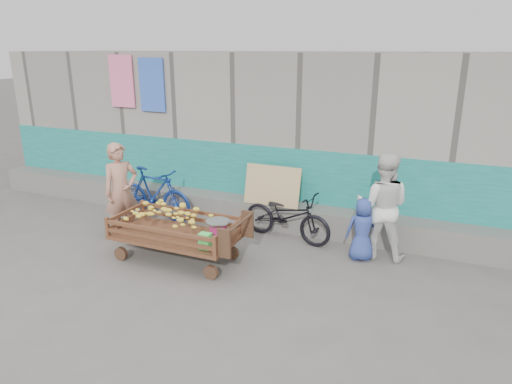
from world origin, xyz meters
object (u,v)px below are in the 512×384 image
at_px(bench, 142,227).
at_px(vendor_man, 121,191).
at_px(bicycle_dark, 287,216).
at_px(child, 362,229).
at_px(banana_cart, 173,223).
at_px(bicycle_blue, 154,193).
at_px(woman, 382,206).

xyz_separation_m(bench, vendor_man, (-0.25, -0.13, 0.64)).
bearing_deg(bicycle_dark, vendor_man, 120.86).
bearing_deg(bench, child, 9.15).
bearing_deg(banana_cart, child, 23.12).
distance_m(bicycle_dark, bicycle_blue, 2.61).
bearing_deg(child, banana_cart, 3.50).
bearing_deg(woman, bench, 8.38).
height_order(banana_cart, bench, banana_cart).
bearing_deg(banana_cart, bicycle_dark, 46.60).
bearing_deg(bench, bicycle_dark, 20.36).
height_order(vendor_man, woman, woman).
bearing_deg(bicycle_blue, banana_cart, -132.34).
distance_m(vendor_man, bicycle_blue, 1.03).
distance_m(bench, bicycle_dark, 2.47).
xyz_separation_m(woman, child, (-0.24, -0.22, -0.33)).
bearing_deg(vendor_man, banana_cart, -79.71).
xyz_separation_m(bench, child, (3.59, 0.58, 0.31)).
bearing_deg(bicycle_blue, bench, -155.72).
distance_m(bench, vendor_man, 0.70).
relative_size(bench, vendor_man, 0.58).
height_order(banana_cart, child, child).
bearing_deg(bench, woman, 11.73).
xyz_separation_m(banana_cart, child, (2.60, 1.11, -0.10)).
height_order(woman, child, woman).
bearing_deg(bicycle_blue, bicycle_dark, -85.50).
bearing_deg(bench, vendor_man, -151.66).
height_order(woman, bicycle_blue, woman).
relative_size(child, bicycle_dark, 0.61).
distance_m(bench, woman, 3.96).
distance_m(banana_cart, child, 2.82).
xyz_separation_m(banana_cart, vendor_man, (-1.24, 0.40, 0.23)).
bearing_deg(vendor_man, bicycle_dark, -40.82).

